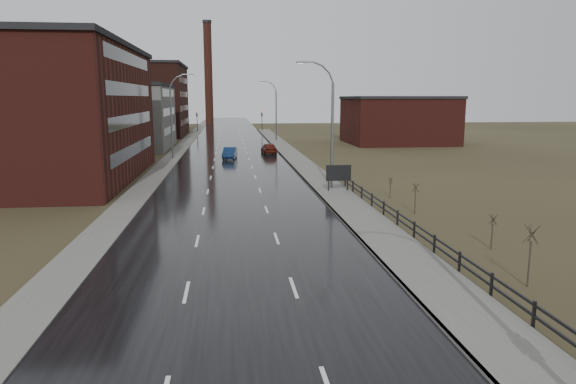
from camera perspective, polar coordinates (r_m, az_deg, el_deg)
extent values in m
cube|color=black|center=(69.52, -6.26, 3.61)|extent=(14.00, 300.00, 0.06)
cube|color=#595651|center=(45.67, 4.84, 0.16)|extent=(3.20, 180.00, 0.18)
cube|color=slate|center=(45.40, 2.96, 0.12)|extent=(0.16, 180.00, 0.18)
cube|color=#595651|center=(69.96, -13.00, 3.47)|extent=(2.40, 260.00, 0.12)
cube|color=#471914|center=(57.87, -27.74, 7.56)|extent=(22.00, 28.00, 13.00)
cube|color=black|center=(58.06, -28.31, 14.21)|extent=(22.44, 28.56, 0.50)
cube|color=black|center=(55.14, -16.70, 4.57)|extent=(0.06, 22.40, 1.20)
cube|color=black|center=(54.94, -16.86, 7.68)|extent=(0.06, 22.40, 1.20)
cube|color=black|center=(54.90, -17.03, 10.81)|extent=(0.06, 22.40, 1.20)
cube|color=black|center=(55.03, -17.20, 13.93)|extent=(0.06, 22.40, 1.20)
cube|color=slate|center=(88.87, -18.21, 7.84)|extent=(16.00, 20.00, 10.00)
cube|color=black|center=(88.83, -18.41, 11.22)|extent=(16.32, 20.40, 0.50)
cube|color=black|center=(87.73, -12.99, 6.75)|extent=(0.06, 16.00, 1.20)
cube|color=black|center=(87.60, -13.07, 8.71)|extent=(0.06, 16.00, 1.20)
cube|color=black|center=(87.58, -13.15, 10.67)|extent=(0.06, 16.00, 1.20)
cube|color=#331611|center=(119.21, -17.80, 9.59)|extent=(26.00, 24.00, 15.00)
cube|color=black|center=(119.42, -18.01, 13.30)|extent=(26.52, 24.48, 0.50)
cube|color=black|center=(117.55, -11.40, 7.68)|extent=(0.06, 19.20, 1.20)
cube|color=black|center=(117.46, -11.46, 9.14)|extent=(0.06, 19.20, 1.20)
cube|color=black|center=(117.44, -11.51, 10.60)|extent=(0.06, 19.20, 1.20)
cube|color=black|center=(117.50, -11.56, 12.06)|extent=(0.06, 19.20, 1.20)
cube|color=#471914|center=(96.16, 12.12, 7.68)|extent=(18.00, 16.00, 8.00)
cube|color=black|center=(96.07, 12.22, 10.21)|extent=(18.36, 16.32, 0.50)
cylinder|color=#331611|center=(159.29, -8.84, 12.74)|extent=(2.40, 2.40, 30.00)
cylinder|color=black|center=(160.67, -9.00, 18.20)|extent=(2.70, 2.70, 0.80)
cylinder|color=slate|center=(46.10, 4.93, 6.09)|extent=(0.24, 0.24, 9.50)
cylinder|color=slate|center=(45.97, 4.82, 12.51)|extent=(0.51, 0.14, 0.98)
cylinder|color=slate|center=(45.91, 4.24, 13.42)|extent=(0.81, 0.14, 0.81)
cylinder|color=slate|center=(45.81, 3.34, 14.03)|extent=(0.98, 0.14, 0.51)
cylinder|color=slate|center=(45.68, 2.27, 14.26)|extent=(1.01, 0.14, 0.14)
cube|color=slate|center=(45.58, 1.39, 14.21)|extent=(0.70, 0.28, 0.18)
cube|color=silver|center=(45.57, 1.39, 14.08)|extent=(0.50, 0.20, 0.04)
cylinder|color=slate|center=(71.53, -12.82, 7.40)|extent=(0.24, 0.24, 9.50)
cylinder|color=slate|center=(71.45, -12.85, 11.53)|extent=(0.51, 0.14, 0.98)
cylinder|color=slate|center=(71.43, -12.49, 12.12)|extent=(0.81, 0.14, 0.81)
cylinder|color=slate|center=(71.38, -11.92, 12.52)|extent=(0.98, 0.14, 0.51)
cylinder|color=slate|center=(71.31, -11.23, 12.69)|extent=(1.01, 0.14, 0.14)
cube|color=slate|center=(71.26, -10.67, 12.67)|extent=(0.70, 0.28, 0.18)
cube|color=silver|center=(71.26, -10.67, 12.59)|extent=(0.50, 0.20, 0.04)
cylinder|color=slate|center=(99.53, -1.32, 8.43)|extent=(0.24, 0.24, 9.50)
cylinder|color=slate|center=(99.47, -1.43, 11.39)|extent=(0.51, 0.14, 0.98)
cylinder|color=slate|center=(99.44, -1.71, 11.80)|extent=(0.81, 0.14, 0.81)
cylinder|color=slate|center=(99.39, -2.13, 12.08)|extent=(0.98, 0.14, 0.51)
cylinder|color=slate|center=(99.33, -2.63, 12.17)|extent=(1.01, 0.14, 0.14)
cube|color=slate|center=(99.29, -3.03, 12.14)|extent=(0.70, 0.28, 0.18)
cube|color=silver|center=(99.28, -3.03, 12.08)|extent=(0.50, 0.20, 0.04)
cube|color=black|center=(20.73, 25.63, -12.29)|extent=(0.10, 0.10, 1.10)
cube|color=black|center=(23.13, 21.66, -9.64)|extent=(0.10, 0.10, 1.10)
cube|color=black|center=(25.65, 18.50, -7.47)|extent=(0.10, 0.10, 1.10)
cube|color=black|center=(28.27, 15.94, -5.67)|extent=(0.10, 0.10, 1.10)
cube|color=black|center=(30.96, 13.83, -4.18)|extent=(0.10, 0.10, 1.10)
cube|color=black|center=(33.70, 12.07, -2.92)|extent=(0.10, 0.10, 1.10)
cube|color=black|center=(36.49, 10.58, -1.85)|extent=(0.10, 0.10, 1.10)
cube|color=black|center=(39.30, 9.30, -0.94)|extent=(0.10, 0.10, 1.10)
cube|color=black|center=(42.14, 8.19, -0.14)|extent=(0.10, 0.10, 1.10)
cube|color=black|center=(45.00, 7.22, 0.55)|extent=(0.10, 0.10, 1.10)
cube|color=black|center=(47.88, 6.37, 1.16)|extent=(0.10, 0.10, 1.10)
cube|color=black|center=(50.77, 5.62, 1.71)|extent=(0.10, 0.10, 1.10)
cube|color=black|center=(53.67, 4.95, 2.19)|extent=(0.10, 0.10, 1.10)
cube|color=black|center=(30.41, 14.19, -3.68)|extent=(0.08, 53.00, 0.10)
cube|color=black|center=(30.51, 14.16, -4.41)|extent=(0.08, 53.00, 0.10)
cylinder|color=#382D23|center=(24.96, 25.21, -7.26)|extent=(0.08, 0.08, 2.07)
cylinder|color=#382D23|center=(24.64, 25.56, -4.26)|extent=(0.04, 0.69, 0.82)
cylinder|color=#382D23|center=(24.66, 25.43, -4.24)|extent=(0.66, 0.26, 0.82)
cylinder|color=#382D23|center=(24.61, 25.34, -4.26)|extent=(0.39, 0.59, 0.83)
cylinder|color=#382D23|center=(24.57, 25.41, -4.29)|extent=(0.39, 0.59, 0.83)
cylinder|color=#382D23|center=(24.58, 25.55, -4.29)|extent=(0.66, 0.26, 0.82)
cylinder|color=#382D23|center=(30.34, 21.71, -4.60)|extent=(0.08, 0.08, 1.44)
cylinder|color=#382D23|center=(30.15, 21.91, -2.87)|extent=(0.04, 0.49, 0.57)
cylinder|color=#382D23|center=(30.17, 21.81, -2.86)|extent=(0.47, 0.19, 0.58)
cylinder|color=#382D23|center=(30.13, 21.73, -2.87)|extent=(0.28, 0.42, 0.59)
cylinder|color=#382D23|center=(30.08, 21.79, -2.89)|extent=(0.28, 0.42, 0.59)
cylinder|color=#382D23|center=(30.09, 21.90, -2.90)|extent=(0.47, 0.19, 0.58)
cylinder|color=#382D23|center=(37.77, 13.94, -1.14)|extent=(0.08, 0.08, 1.65)
cylinder|color=#382D23|center=(37.59, 14.08, 0.46)|extent=(0.04, 0.56, 0.65)
cylinder|color=#382D23|center=(37.62, 14.01, 0.47)|extent=(0.53, 0.21, 0.66)
cylinder|color=#382D23|center=(37.58, 13.94, 0.47)|extent=(0.32, 0.47, 0.67)
cylinder|color=#382D23|center=(37.53, 13.97, 0.45)|extent=(0.32, 0.47, 0.67)
cylinder|color=#382D23|center=(37.53, 14.06, 0.45)|extent=(0.53, 0.21, 0.66)
cylinder|color=#382D23|center=(43.28, 11.28, 0.17)|extent=(0.08, 0.08, 1.29)
cylinder|color=#382D23|center=(43.15, 11.39, 1.26)|extent=(0.04, 0.44, 0.52)
cylinder|color=#382D23|center=(43.19, 11.32, 1.27)|extent=(0.42, 0.17, 0.52)
cylinder|color=#382D23|center=(43.15, 11.26, 1.26)|extent=(0.26, 0.38, 0.53)
cylinder|color=#382D23|center=(43.10, 11.28, 1.25)|extent=(0.26, 0.38, 0.53)
cylinder|color=#382D23|center=(43.10, 11.36, 1.25)|extent=(0.42, 0.17, 0.52)
cube|color=black|center=(45.01, 4.54, 1.06)|extent=(0.10, 0.10, 1.80)
cube|color=black|center=(45.37, 6.64, 1.09)|extent=(0.10, 0.10, 1.80)
cube|color=silver|center=(45.01, 5.63, 2.13)|extent=(2.12, 0.08, 1.29)
cube|color=black|center=(44.96, 5.64, 2.12)|extent=(2.22, 0.04, 1.39)
cylinder|color=black|center=(129.39, -10.07, 7.77)|extent=(0.16, 0.16, 5.20)
imported|color=black|center=(129.31, -10.10, 8.73)|extent=(0.58, 2.73, 1.10)
sphere|color=#FF190C|center=(129.16, -10.10, 8.86)|extent=(0.18, 0.18, 0.18)
cylinder|color=black|center=(129.43, -2.91, 7.92)|extent=(0.16, 0.16, 5.20)
imported|color=black|center=(129.36, -2.92, 8.87)|extent=(0.58, 2.73, 1.10)
sphere|color=#FF190C|center=(129.20, -2.92, 9.00)|extent=(0.18, 0.18, 0.18)
imported|color=#0E2348|center=(70.22, -6.48, 4.28)|extent=(2.14, 4.82, 1.54)
imported|color=#52150D|center=(75.92, -2.14, 4.84)|extent=(2.25, 4.97, 1.65)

